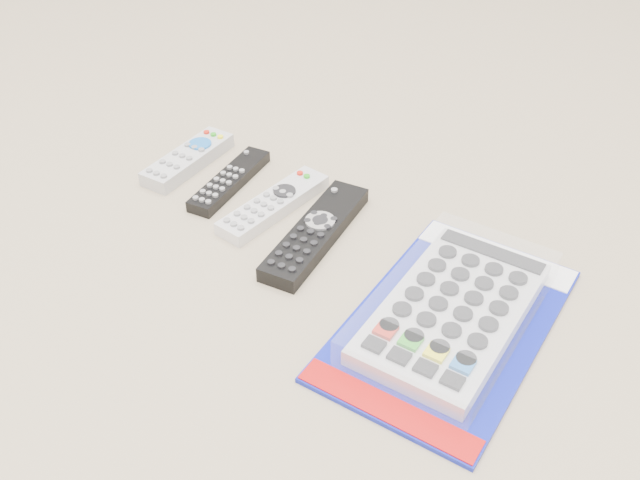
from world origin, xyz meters
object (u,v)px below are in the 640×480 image
Objects in this scene: remote_large_black at (316,233)px; jumbo_remote_packaged at (453,310)px; remote_slim_black at (229,181)px; remote_small_grey at (188,159)px; remote_silver_dvd at (273,204)px.

remote_large_black is 0.65× the size of jumbo_remote_packaged.
remote_small_grey is at bearing 167.37° from remote_slim_black.
remote_silver_dvd is at bearing -15.33° from remote_slim_black.
remote_silver_dvd is at bearing 158.80° from remote_large_black.
remote_large_black is at bearing -8.74° from remote_silver_dvd.
jumbo_remote_packaged is (0.21, -0.03, 0.01)m from remote_large_black.
remote_small_grey is at bearing 178.84° from remote_silver_dvd.
remote_small_grey is 0.47m from jumbo_remote_packaged.
remote_large_black reaches higher than remote_silver_dvd.
remote_small_grey is 0.89× the size of remote_silver_dvd.
remote_slim_black is 0.38m from jumbo_remote_packaged.
remote_slim_black is 0.77× the size of remote_large_black.
remote_slim_black is at bearing 167.96° from jumbo_remote_packaged.
jumbo_remote_packaged is (0.29, -0.05, 0.01)m from remote_silver_dvd.
remote_large_black is (0.17, -0.02, 0.00)m from remote_slim_black.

